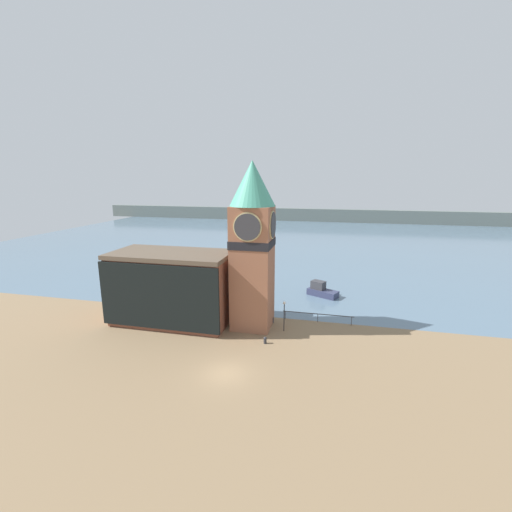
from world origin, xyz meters
The scene contains 10 objects.
ground_plane centered at (0.00, 0.00, 0.00)m, with size 160.00×160.00×0.00m, color #846B4C.
water centered at (0.00, 73.37, 0.00)m, with size 160.00×120.00×0.00m.
far_shoreline centered at (0.00, 113.37, 2.50)m, with size 180.00×3.00×5.00m.
pier_railing centered at (7.40, 13.12, 0.93)m, with size 8.49×0.08×1.09m.
clock_tower centered at (-0.02, 10.41, 10.01)m, with size 5.04×5.04×18.90m.
pier_building centered at (-9.77, 9.61, 4.29)m, with size 14.17×7.16×8.55m.
boat_near centered at (7.44, 22.96, 0.77)m, with size 4.80×3.65×2.13m.
mooring_bollard_near centered at (2.29, 6.34, 0.40)m, with size 0.33×0.33×0.74m.
mooring_bollard_far centered at (2.10, 11.72, 0.40)m, with size 0.32×0.32×0.74m.
lamp_post centered at (3.78, 9.80, 2.51)m, with size 0.32×0.32×3.55m.
Camera 1 is at (8.75, -26.14, 17.04)m, focal length 24.00 mm.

